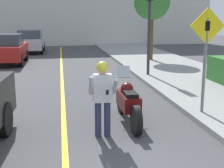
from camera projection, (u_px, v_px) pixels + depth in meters
road_center_line at (63, 96)px, 10.29m from camera, size 0.12×36.00×0.01m
motorcycle at (128, 102)px, 7.61m from camera, size 0.62×2.34×1.32m
person_biker at (103, 92)px, 6.62m from camera, size 0.59×0.46×1.66m
crossing_sign at (206, 50)px, 7.81m from camera, size 0.91×0.08×2.66m
traffic_light at (150, 11)px, 12.97m from camera, size 0.26×0.30×3.86m
street_tree at (152, 2)px, 17.74m from camera, size 2.08×2.08×4.35m
parked_car_red at (8, 49)px, 17.48m from camera, size 1.88×4.20×1.68m
parked_car_silver at (31, 41)px, 23.17m from camera, size 1.88×4.20×1.68m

